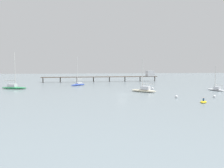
# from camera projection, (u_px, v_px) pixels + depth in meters

# --- Properties ---
(ground_plane) EXTENTS (400.00, 400.00, 0.00)m
(ground_plane) POSITION_uv_depth(u_px,v_px,m) (122.00, 94.00, 63.06)
(ground_plane) COLOR gray
(pier) EXTENTS (60.98, 4.89, 5.75)m
(pier) POSITION_uv_depth(u_px,v_px,m) (124.00, 75.00, 117.82)
(pier) COLOR brown
(pier) RESTS_ON ground_plane
(sailboat_green) EXTENTS (9.88, 5.47, 12.94)m
(sailboat_green) POSITION_uv_depth(u_px,v_px,m) (14.00, 87.00, 78.30)
(sailboat_green) COLOR #287F4C
(sailboat_green) RESTS_ON ground_plane
(sailboat_white) EXTENTS (3.06, 6.88, 8.11)m
(sailboat_white) POSITION_uv_depth(u_px,v_px,m) (216.00, 89.00, 72.41)
(sailboat_white) COLOR white
(sailboat_white) RESTS_ON ground_plane
(sailboat_blue) EXTENTS (6.89, 7.23, 12.06)m
(sailboat_blue) POSITION_uv_depth(u_px,v_px,m) (78.00, 84.00, 92.66)
(sailboat_blue) COLOR #2D4CB7
(sailboat_blue) RESTS_ON ground_plane
(sailboat_cream) EXTENTS (7.77, 7.44, 10.30)m
(sailboat_cream) POSITION_uv_depth(u_px,v_px,m) (144.00, 90.00, 68.62)
(sailboat_cream) COLOR beige
(sailboat_cream) RESTS_ON ground_plane
(dinghy_yellow) EXTENTS (2.71, 3.07, 1.14)m
(dinghy_yellow) POSITION_uv_depth(u_px,v_px,m) (203.00, 102.00, 48.39)
(dinghy_yellow) COLOR yellow
(dinghy_yellow) RESTS_ON ground_plane
(mooring_buoy_mid) EXTENTS (0.69, 0.69, 0.69)m
(mooring_buoy_mid) POSITION_uv_depth(u_px,v_px,m) (214.00, 96.00, 55.99)
(mooring_buoy_mid) COLOR silver
(mooring_buoy_mid) RESTS_ON ground_plane
(mooring_buoy_inner) EXTENTS (0.84, 0.84, 0.84)m
(mooring_buoy_inner) POSITION_uv_depth(u_px,v_px,m) (153.00, 88.00, 75.59)
(mooring_buoy_inner) COLOR silver
(mooring_buoy_inner) RESTS_ON ground_plane
(mooring_buoy_outer) EXTENTS (0.74, 0.74, 0.74)m
(mooring_buoy_outer) POSITION_uv_depth(u_px,v_px,m) (176.00, 97.00, 55.17)
(mooring_buoy_outer) COLOR silver
(mooring_buoy_outer) RESTS_ON ground_plane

